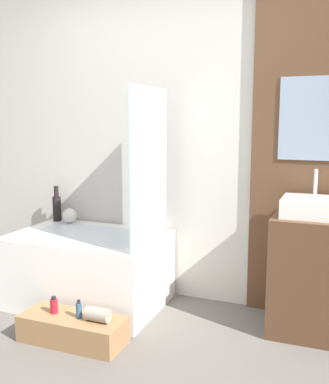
# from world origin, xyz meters

# --- Properties ---
(wall_tiled_back) EXTENTS (4.20, 0.06, 2.60)m
(wall_tiled_back) POSITION_xyz_m (0.00, 1.58, 1.30)
(wall_tiled_back) COLOR beige
(wall_tiled_back) RESTS_ON ground_plane
(wall_wood_accent) EXTENTS (0.94, 0.04, 2.60)m
(wall_wood_accent) POSITION_xyz_m (0.97, 1.53, 1.31)
(wall_wood_accent) COLOR brown
(wall_wood_accent) RESTS_ON ground_plane
(bathtub) EXTENTS (1.16, 0.79, 0.56)m
(bathtub) POSITION_xyz_m (-0.68, 1.14, 0.28)
(bathtub) COLOR white
(bathtub) RESTS_ON ground_plane
(glass_shower_screen) EXTENTS (0.01, 0.63, 1.10)m
(glass_shower_screen) POSITION_xyz_m (-0.13, 1.08, 1.11)
(glass_shower_screen) COLOR silver
(glass_shower_screen) RESTS_ON bathtub
(wooden_step_bench) EXTENTS (0.70, 0.28, 0.18)m
(wooden_step_bench) POSITION_xyz_m (-0.45, 0.55, 0.09)
(wooden_step_bench) COLOR #997047
(wooden_step_bench) RESTS_ON ground_plane
(vanity_cabinet) EXTENTS (0.51, 0.48, 0.81)m
(vanity_cabinet) POSITION_xyz_m (0.97, 1.27, 0.40)
(vanity_cabinet) COLOR brown
(vanity_cabinet) RESTS_ON ground_plane
(sink) EXTENTS (0.40, 0.35, 0.30)m
(sink) POSITION_xyz_m (0.97, 1.27, 0.87)
(sink) COLOR white
(sink) RESTS_ON vanity_cabinet
(vase_tall_dark) EXTENTS (0.07, 0.07, 0.31)m
(vase_tall_dark) POSITION_xyz_m (-1.17, 1.44, 0.69)
(vase_tall_dark) COLOR black
(vase_tall_dark) RESTS_ON bathtub
(vase_round_light) EXTENTS (0.13, 0.13, 0.13)m
(vase_round_light) POSITION_xyz_m (-1.03, 1.42, 0.62)
(vase_round_light) COLOR silver
(vase_round_light) RESTS_ON bathtub
(bottle_soap_primary) EXTENTS (0.05, 0.05, 0.11)m
(bottle_soap_primary) POSITION_xyz_m (-0.59, 0.55, 0.23)
(bottle_soap_primary) COLOR #B21928
(bottle_soap_primary) RESTS_ON wooden_step_bench
(bottle_soap_secondary) EXTENTS (0.04, 0.04, 0.12)m
(bottle_soap_secondary) POSITION_xyz_m (-0.40, 0.55, 0.23)
(bottle_soap_secondary) COLOR #2D567A
(bottle_soap_secondary) RESTS_ON wooden_step_bench
(towel_roll) EXTENTS (0.16, 0.09, 0.09)m
(towel_roll) POSITION_xyz_m (-0.26, 0.55, 0.22)
(towel_roll) COLOR gray
(towel_roll) RESTS_ON wooden_step_bench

